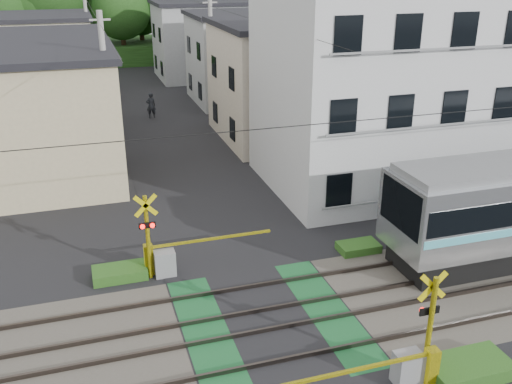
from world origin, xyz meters
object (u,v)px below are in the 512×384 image
object	(u,v)px
crossing_signal_near	(413,361)
crossing_signal_far	(162,256)
pedestrian	(151,105)
apartment_block	(379,86)

from	to	relation	value
crossing_signal_near	crossing_signal_far	bearing A→B (deg)	125.29
crossing_signal_near	pedestrian	distance (m)	28.47
crossing_signal_far	crossing_signal_near	bearing A→B (deg)	-54.71
apartment_block	pedestrian	world-z (taller)	apartment_block
crossing_signal_near	pedestrian	bearing A→B (deg)	95.34
pedestrian	crossing_signal_near	bearing A→B (deg)	88.47
crossing_signal_near	crossing_signal_far	world-z (taller)	same
pedestrian	apartment_block	bearing A→B (deg)	112.52
crossing_signal_far	pedestrian	world-z (taller)	crossing_signal_far
crossing_signal_far	pedestrian	distance (m)	21.19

